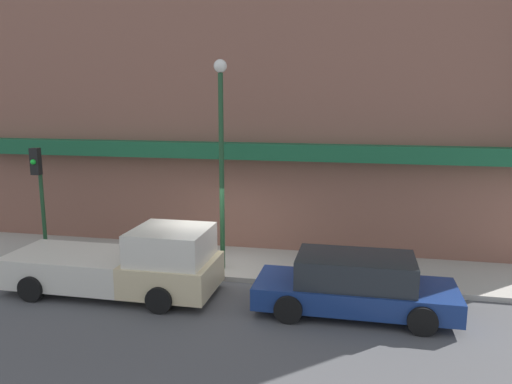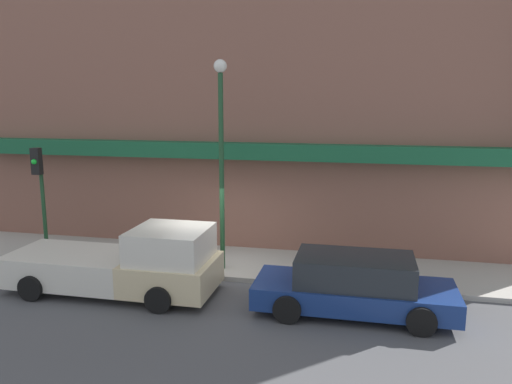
% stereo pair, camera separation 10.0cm
% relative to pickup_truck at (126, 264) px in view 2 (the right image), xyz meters
% --- Properties ---
extents(ground_plane, '(80.00, 80.00, 0.00)m').
position_rel_pickup_truck_xyz_m(ground_plane, '(1.90, 1.31, -0.78)').
color(ground_plane, '#4C4C4F').
extents(sidewalk, '(36.00, 2.82, 0.14)m').
position_rel_pickup_truck_xyz_m(sidewalk, '(1.90, 2.72, -0.71)').
color(sidewalk, '#ADA89E').
rests_on(sidewalk, ground).
extents(building, '(19.80, 3.80, 10.67)m').
position_rel_pickup_truck_xyz_m(building, '(1.92, 5.61, 4.55)').
color(building, brown).
rests_on(building, ground).
extents(pickup_truck, '(5.49, 2.20, 1.79)m').
position_rel_pickup_truck_xyz_m(pickup_truck, '(0.00, 0.00, 0.00)').
color(pickup_truck, beige).
rests_on(pickup_truck, ground).
extents(parked_car, '(4.65, 1.97, 1.39)m').
position_rel_pickup_truck_xyz_m(parked_car, '(5.80, -0.00, -0.10)').
color(parked_car, navy).
rests_on(parked_car, ground).
extents(fire_hydrant, '(0.19, 0.19, 0.61)m').
position_rel_pickup_truck_xyz_m(fire_hydrant, '(5.32, 2.08, -0.33)').
color(fire_hydrant, yellow).
rests_on(fire_hydrant, sidewalk).
extents(street_lamp, '(0.36, 0.36, 5.88)m').
position_rel_pickup_truck_xyz_m(street_lamp, '(2.03, 1.98, 3.01)').
color(street_lamp, '#1E4728').
rests_on(street_lamp, sidewalk).
extents(traffic_light, '(0.28, 0.42, 3.39)m').
position_rel_pickup_truck_xyz_m(traffic_light, '(-3.68, 1.86, 1.71)').
color(traffic_light, '#1E4728').
rests_on(traffic_light, sidewalk).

